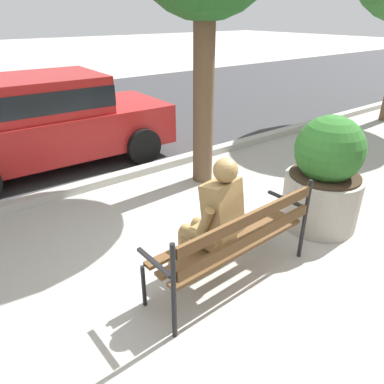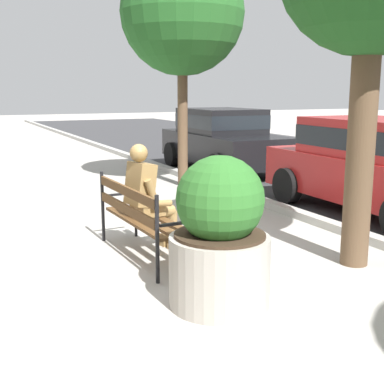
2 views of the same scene
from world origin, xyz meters
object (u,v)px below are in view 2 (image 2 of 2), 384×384
bronze_statue_seated (151,200)px  parked_car_black (222,138)px  park_bench (139,214)px  concrete_planter (220,237)px  street_tree_near_bench (182,13)px  parked_car_red (377,163)px

bronze_statue_seated → parked_car_black: 6.82m
bronze_statue_seated → parked_car_black: size_ratio=0.33×
park_bench → parked_car_black: (-5.62, 4.28, 0.30)m
park_bench → bronze_statue_seated: bearing=124.4°
bronze_statue_seated → parked_car_black: parked_car_black is taller
bronze_statue_seated → concrete_planter: bearing=-0.7°
park_bench → concrete_planter: bearing=6.6°
concrete_planter → street_tree_near_bench: street_tree_near_bench is taller
bronze_statue_seated → parked_car_red: bearing=94.3°
concrete_planter → parked_car_red: 4.60m
concrete_planter → parked_car_black: bearing=150.7°
bronze_statue_seated → parked_car_black: (-5.47, 4.06, 0.17)m
parked_car_red → street_tree_near_bench: bearing=-154.7°
park_bench → street_tree_near_bench: bearing=149.0°
park_bench → parked_car_black: parked_car_black is taller
street_tree_near_bench → bronze_statue_seated: bearing=-29.7°
street_tree_near_bench → parked_car_black: (-1.44, 1.76, -2.70)m
bronze_statue_seated → park_bench: bearing=-55.6°
street_tree_near_bench → park_bench: bearing=-31.0°
bronze_statue_seated → street_tree_near_bench: 5.46m
park_bench → parked_car_black: 7.07m
parked_car_red → parked_car_black: bearing=180.0°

